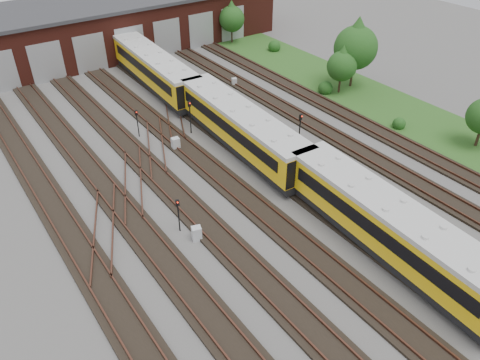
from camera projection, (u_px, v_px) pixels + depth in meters
ground at (296, 213)px, 33.56m from camera, size 120.00×120.00×0.00m
track_network at (289, 208)px, 33.81m from camera, size 30.40×70.00×0.33m
maintenance_shed at (87, 29)px, 58.45m from camera, size 51.00×12.50×6.35m
grass_verge at (370, 98)px, 49.25m from camera, size 8.00×55.00×0.05m
metro_train at (241, 127)px, 39.76m from camera, size 3.87×48.75×3.43m
signal_mast_0 at (137, 120)px, 41.65m from camera, size 0.23×0.22×2.62m
signal_mast_1 at (178, 211)px, 30.98m from camera, size 0.26×0.25×2.63m
signal_mast_2 at (190, 113)px, 41.98m from camera, size 0.26×0.25×3.20m
signal_mast_3 at (300, 127)px, 39.48m from camera, size 0.31×0.29×3.42m
relay_cabinet_0 at (197, 233)px, 30.92m from camera, size 0.75×0.69×1.04m
relay_cabinet_1 at (176, 144)px, 40.48m from camera, size 0.71×0.61×1.10m
relay_cabinet_2 at (243, 143)px, 40.65m from camera, size 0.60×0.50×0.99m
relay_cabinet_3 at (197, 116)px, 44.95m from camera, size 0.56×0.48×0.88m
relay_cabinet_4 at (234, 82)px, 51.79m from camera, size 0.62×0.56×0.86m
tree_0 at (232, 16)px, 61.88m from camera, size 3.37×3.37×5.59m
tree_1 at (342, 63)px, 48.61m from camera, size 3.14×3.14×5.20m
tree_2 at (356, 42)px, 49.07m from camera, size 4.62×4.62×7.65m
bush_0 at (399, 122)px, 43.62m from camera, size 1.21×1.21×1.21m
bush_1 at (326, 86)px, 49.97m from camera, size 1.55×1.55×1.55m
bush_2 at (274, 45)px, 60.79m from camera, size 1.60×1.60×1.60m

